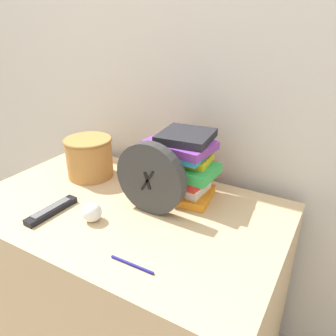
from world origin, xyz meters
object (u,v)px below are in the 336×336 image
(tv_remote, at_px, (52,210))
(crumpled_paper_ball, at_px, (92,212))
(book_stack, at_px, (183,165))
(pen, at_px, (132,265))
(basket, at_px, (89,156))
(desk_clock, at_px, (150,179))

(tv_remote, relative_size, crumpled_paper_ball, 3.09)
(book_stack, height_order, crumpled_paper_ball, book_stack)
(crumpled_paper_ball, relative_size, pen, 0.47)
(basket, relative_size, crumpled_paper_ball, 3.04)
(desk_clock, relative_size, tv_remote, 1.26)
(desk_clock, xyz_separation_m, book_stack, (0.04, 0.15, -0.00))
(book_stack, bearing_deg, basket, -174.10)
(desk_clock, height_order, book_stack, desk_clock)
(desk_clock, relative_size, crumpled_paper_ball, 3.90)
(basket, distance_m, pen, 0.59)
(desk_clock, bearing_deg, crumpled_paper_ball, -132.89)
(book_stack, height_order, tv_remote, book_stack)
(pen, bearing_deg, crumpled_paper_ball, 155.08)
(basket, xyz_separation_m, crumpled_paper_ball, (0.23, -0.25, -0.06))
(crumpled_paper_ball, bearing_deg, tv_remote, -166.94)
(tv_remote, distance_m, pen, 0.39)
(crumpled_paper_ball, bearing_deg, basket, 132.72)
(tv_remote, height_order, crumpled_paper_ball, crumpled_paper_ball)
(basket, relative_size, pen, 1.42)
(desk_clock, xyz_separation_m, basket, (-0.36, 0.11, -0.04))
(basket, height_order, tv_remote, basket)
(desk_clock, bearing_deg, tv_remote, -147.77)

